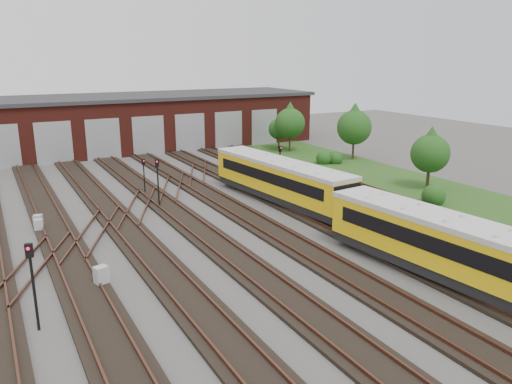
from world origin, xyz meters
TOP-DOWN VIEW (x-y plane):
  - ground at (0.00, 0.00)m, footprint 120.00×120.00m
  - track_network at (-0.17, 0.59)m, footprint 30.40×70.00m
  - maintenance_shed at (-0.01, 39.97)m, footprint 51.00×12.50m
  - grass_verge at (19.00, 10.00)m, footprint 8.00×55.00m
  - metro_train at (6.00, -5.46)m, footprint 3.96×46.42m
  - signal_mast_0 at (-12.29, -0.47)m, footprint 0.32×0.31m
  - signal_mast_1 at (-2.55, 13.62)m, footprint 0.32×0.30m
  - signal_mast_2 at (-2.31, 17.99)m, footprint 0.27×0.25m
  - signal_mast_3 at (9.94, 16.99)m, footprint 0.32×0.31m
  - relay_cabinet_0 at (-10.93, 12.24)m, footprint 0.58×0.51m
  - relay_cabinet_1 at (-10.86, 13.13)m, footprint 0.65×0.60m
  - relay_cabinet_2 at (-9.14, 2.41)m, footprint 0.73×0.66m
  - relay_cabinet_3 at (8.68, 22.56)m, footprint 0.65×0.57m
  - relay_cabinet_4 at (12.16, 20.09)m, footprint 0.74×0.66m
  - tree_0 at (18.14, 28.20)m, footprint 3.52×3.52m
  - tree_1 at (18.07, 30.55)m, footprint 2.51×2.51m
  - tree_2 at (21.66, 20.95)m, footprint 3.70×3.70m
  - tree_3 at (19.13, 8.10)m, footprint 3.20×3.20m
  - bush_0 at (16.00, 4.62)m, footprint 1.76×1.76m
  - bush_1 at (17.52, 20.61)m, footprint 1.61×1.61m
  - bush_2 at (18.66, 20.11)m, footprint 1.52×1.52m

SIDE VIEW (x-z plane):
  - ground at x=0.00m, z-range 0.00..0.00m
  - grass_verge at x=19.00m, z-range 0.00..0.05m
  - track_network at x=-0.17m, z-range -0.06..0.27m
  - relay_cabinet_0 at x=-10.93m, z-range 0.00..0.85m
  - relay_cabinet_1 at x=-10.86m, z-range 0.00..0.88m
  - relay_cabinet_3 at x=8.68m, z-range 0.00..0.98m
  - relay_cabinet_2 at x=-9.14m, z-range 0.00..1.03m
  - relay_cabinet_4 at x=12.16m, z-range 0.00..1.05m
  - bush_2 at x=18.66m, z-range 0.00..1.52m
  - bush_1 at x=17.52m, z-range 0.00..1.61m
  - bush_0 at x=16.00m, z-range 0.00..1.76m
  - metro_train at x=6.00m, z-range 0.37..3.31m
  - signal_mast_2 at x=-2.31m, z-range 0.42..3.31m
  - signal_mast_3 at x=9.94m, z-range 0.45..3.53m
  - signal_mast_1 at x=-2.55m, z-range 0.50..4.19m
  - signal_mast_0 at x=-12.29m, z-range 0.51..4.28m
  - tree_1 at x=18.07m, z-range 0.59..4.74m
  - maintenance_shed at x=-0.01m, z-range 0.03..6.38m
  - tree_3 at x=19.13m, z-range 0.75..6.06m
  - tree_0 at x=18.14m, z-range 0.83..6.66m
  - tree_2 at x=21.66m, z-range 0.87..7.01m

